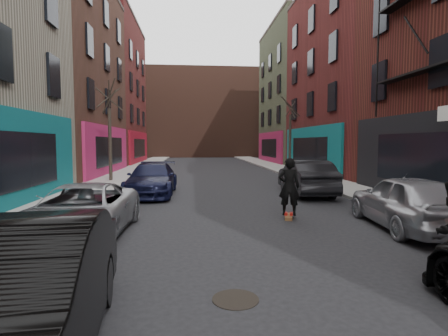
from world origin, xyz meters
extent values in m
cube|color=gray|center=(-6.25, 30.00, 0.07)|extent=(2.50, 84.00, 0.13)
cube|color=gray|center=(6.25, 30.00, 0.07)|extent=(2.50, 84.00, 0.13)
cube|color=#47281E|center=(0.00, 56.00, 7.00)|extent=(40.00, 10.00, 14.00)
imported|color=black|center=(-3.20, 0.63, 0.76)|extent=(2.12, 4.75, 1.52)
imported|color=#93969B|center=(-4.12, 5.82, 0.65)|extent=(2.25, 4.73, 1.30)
imported|color=black|center=(-3.20, 12.73, 0.71)|extent=(2.07, 4.93, 1.42)
imported|color=#989AA1|center=(4.35, 5.93, 0.75)|extent=(2.20, 4.55, 1.50)
imported|color=black|center=(3.66, 12.33, 0.78)|extent=(1.88, 4.79, 1.55)
cube|color=brown|center=(1.54, 7.51, 0.05)|extent=(0.43, 0.83, 0.10)
imported|color=black|center=(1.54, 7.51, 0.99)|extent=(0.74, 0.58, 1.77)
cylinder|color=black|center=(-0.76, 2.12, 0.01)|extent=(0.83, 0.83, 0.01)
camera|label=1|loc=(-1.38, -2.88, 2.33)|focal=28.00mm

